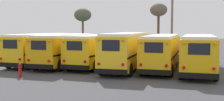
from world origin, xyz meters
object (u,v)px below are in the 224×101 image
at_px(utility_pole, 172,20).
at_px(school_bus_4, 162,50).
at_px(school_bus_2, 97,49).
at_px(bare_tree_0, 83,16).
at_px(school_bus_1, 67,49).
at_px(school_bus_0, 41,48).
at_px(school_bus_3, 127,49).
at_px(fire_hydrant, 20,70).
at_px(school_bus_5, 198,52).
at_px(bare_tree_1, 159,11).

bearing_deg(utility_pole, school_bus_4, -88.88).
bearing_deg(school_bus_2, bare_tree_0, 116.32).
height_order(school_bus_1, school_bus_2, school_bus_1).
xyz_separation_m(school_bus_0, school_bus_1, (3.02, -0.47, 0.00)).
bearing_deg(school_bus_3, fire_hydrant, -134.85).
height_order(school_bus_5, bare_tree_0, bare_tree_0).
distance_m(utility_pole, bare_tree_0, 17.01).
distance_m(school_bus_1, school_bus_3, 6.05).
distance_m(school_bus_1, utility_pole, 15.54).
xyz_separation_m(school_bus_3, bare_tree_0, (-12.59, 20.01, 3.98)).
xyz_separation_m(school_bus_3, fire_hydrant, (-6.45, -6.48, -1.21)).
height_order(school_bus_1, fire_hydrant, school_bus_1).
bearing_deg(fire_hydrant, school_bus_3, 45.15).
height_order(school_bus_2, bare_tree_1, bare_tree_1).
bearing_deg(school_bus_1, bare_tree_0, 108.43).
relative_size(school_bus_1, school_bus_5, 0.96).
xyz_separation_m(school_bus_4, utility_pole, (-0.23, 11.99, 3.01)).
relative_size(school_bus_1, school_bus_3, 0.93).
bearing_deg(school_bus_0, school_bus_1, -8.77).
distance_m(school_bus_2, bare_tree_0, 21.95).
distance_m(school_bus_2, school_bus_4, 6.04).
height_order(school_bus_3, utility_pole, utility_pole).
bearing_deg(school_bus_2, school_bus_1, -174.30).
xyz_separation_m(school_bus_0, school_bus_4, (12.08, -0.02, -0.01)).
distance_m(school_bus_1, bare_tree_0, 21.09).
bearing_deg(school_bus_5, bare_tree_0, 132.79).
height_order(school_bus_0, school_bus_3, school_bus_3).
xyz_separation_m(school_bus_4, fire_hydrant, (-9.47, -7.30, -1.11)).
xyz_separation_m(school_bus_0, school_bus_2, (6.04, -0.16, -0.02)).
distance_m(school_bus_0, school_bus_5, 15.13).
bearing_deg(fire_hydrant, school_bus_0, 109.63).
relative_size(school_bus_5, bare_tree_0, 1.50).
relative_size(school_bus_1, fire_hydrant, 9.62).
bearing_deg(bare_tree_0, school_bus_3, -57.83).
xyz_separation_m(school_bus_1, bare_tree_1, (6.47, 17.21, 4.43)).
height_order(school_bus_2, school_bus_3, school_bus_3).
bearing_deg(school_bus_5, school_bus_4, 162.85).
height_order(school_bus_4, bare_tree_0, bare_tree_0).
distance_m(school_bus_3, school_bus_5, 6.04).
bearing_deg(fire_hydrant, bare_tree_1, 74.04).
bearing_deg(school_bus_0, school_bus_2, -1.56).
bearing_deg(bare_tree_0, utility_pole, -25.11).
relative_size(school_bus_3, school_bus_5, 1.03).
height_order(school_bus_3, bare_tree_1, bare_tree_1).
bearing_deg(bare_tree_1, school_bus_0, -119.55).
height_order(school_bus_3, fire_hydrant, school_bus_3).
distance_m(school_bus_1, school_bus_2, 3.04).
height_order(school_bus_4, fire_hydrant, school_bus_4).
distance_m(school_bus_3, bare_tree_0, 23.97).
bearing_deg(school_bus_2, utility_pole, 64.41).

